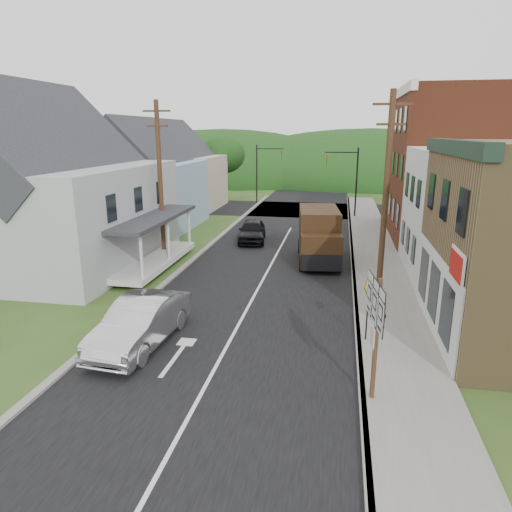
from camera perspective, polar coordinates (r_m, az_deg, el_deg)
The scene contains 24 objects.
ground at distance 18.72m, azimuth -1.67°, elevation -7.69°, with size 120.00×120.00×0.00m, color #2D4719.
road at distance 28.06m, azimuth 2.60°, elevation 0.19°, with size 9.00×90.00×0.02m, color black.
cross_road at distance 44.60m, azimuth 5.64°, elevation 5.80°, with size 60.00×9.00×0.02m, color black.
sidewalk_right at distance 25.97m, azimuth 14.98°, elevation -1.40°, with size 2.80×55.00×0.15m, color slate.
curb_right at distance 25.89m, azimuth 12.01°, elevation -1.27°, with size 0.20×55.00×0.15m, color slate.
curb_left at distance 27.18m, azimuth -7.74°, elevation -0.31°, with size 0.30×55.00×0.12m, color slate.
storefront_white at distance 25.84m, azimuth 27.60°, elevation 4.52°, with size 8.00×7.00×6.50m, color silver.
storefront_red at distance 34.77m, azimuth 23.52°, elevation 10.26°, with size 8.00×12.00×10.00m, color maroon.
house_gray at distance 27.87m, azimuth -24.05°, elevation 7.66°, with size 10.20×12.24×8.35m.
house_blue at distance 37.06m, azimuth -13.08°, elevation 9.32°, with size 7.14×8.16×7.28m.
house_cream at distance 45.59m, azimuth -9.16°, elevation 10.57°, with size 7.14×8.16×7.28m.
utility_pole_right at distance 20.61m, azimuth 15.90°, elevation 7.32°, with size 1.60×0.26×9.00m.
utility_pole_left at distance 26.97m, azimuth -11.89°, elevation 9.34°, with size 1.60×0.26×9.00m.
traffic_signal_right at distance 40.50m, azimuth 11.50°, elevation 9.98°, with size 2.87×0.20×6.00m.
traffic_signal_left at distance 48.14m, azimuth 0.93°, elevation 11.08°, with size 2.87×0.20×6.00m.
tree_left_b at distance 35.56m, azimuth -25.50°, elevation 9.94°, with size 4.80×4.80×6.94m.
tree_left_c at distance 43.27m, azimuth -21.66°, elevation 12.45°, with size 5.80×5.80×8.41m.
tree_left_d at distance 50.51m, azimuth -4.17°, elevation 12.52°, with size 4.80×4.80×6.94m.
forested_ridge at distance 72.31m, azimuth 7.61°, elevation 9.38°, with size 90.00×30.00×16.00m, color black.
silver_sedan at distance 16.65m, azimuth -14.22°, elevation -8.11°, with size 1.76×5.04×1.66m, color silver.
dark_sedan at distance 31.19m, azimuth -0.49°, elevation 3.15°, with size 1.75×4.35×1.48m, color black.
delivery_van at distance 26.37m, azimuth 7.87°, elevation 2.50°, with size 2.76×5.62×3.03m.
route_sign_cluster at distance 12.67m, azimuth 14.70°, elevation -8.01°, with size 0.35×1.98×3.48m.
warning_sign at distance 16.41m, azimuth 13.76°, elevation -5.40°, with size 0.24×0.61×2.32m.
Camera 1 is at (3.66, -16.84, 7.32)m, focal length 32.00 mm.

